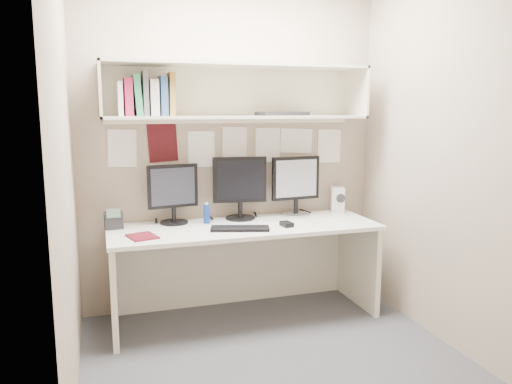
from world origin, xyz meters
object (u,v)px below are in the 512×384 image
object	(u,v)px
monitor_left	(173,191)
maroon_notebook	(142,236)
monitor_center	(240,186)
speaker	(338,200)
desk_phone	(114,220)
keyboard	(240,229)
monitor_right	(296,184)
desk	(245,271)

from	to	relation	value
monitor_left	maroon_notebook	xyz separation A→B (m)	(-0.27, -0.37, -0.24)
monitor_left	monitor_center	distance (m)	0.52
monitor_center	maroon_notebook	xyz separation A→B (m)	(-0.79, -0.37, -0.26)
speaker	desk_phone	world-z (taller)	speaker
monitor_center	maroon_notebook	size ratio (longest dim) A/B	2.33
keyboard	maroon_notebook	world-z (taller)	keyboard
keyboard	speaker	distance (m)	1.03
maroon_notebook	speaker	bearing A→B (deg)	-3.11
monitor_left	keyboard	world-z (taller)	monitor_left
keyboard	monitor_center	bearing A→B (deg)	90.71
monitor_right	desk	bearing A→B (deg)	-161.32
desk	speaker	xyz separation A→B (m)	(0.88, 0.22, 0.47)
desk	monitor_center	world-z (taller)	monitor_center
monitor_center	keyboard	size ratio (longest dim) A/B	1.17
monitor_left	desk	bearing A→B (deg)	-33.52
monitor_center	monitor_right	bearing A→B (deg)	8.41
monitor_center	keyboard	distance (m)	0.45
monitor_right	speaker	xyz separation A→B (m)	(0.38, 0.00, -0.15)
desk	monitor_center	size ratio (longest dim) A/B	4.07
monitor_left	keyboard	bearing A→B (deg)	-50.20
monitor_center	desk_phone	xyz separation A→B (m)	(-0.97, -0.04, -0.20)
keyboard	maroon_notebook	size ratio (longest dim) A/B	1.98
monitor_right	keyboard	distance (m)	0.72
monitor_center	monitor_left	bearing A→B (deg)	-171.60
monitor_right	keyboard	xyz separation A→B (m)	(-0.57, -0.36, -0.25)
maroon_notebook	desk_phone	bearing A→B (deg)	102.93
desk	maroon_notebook	xyz separation A→B (m)	(-0.76, -0.15, 0.37)
desk	monitor_left	size ratio (longest dim) A/B	4.45
monitor_center	speaker	bearing A→B (deg)	8.49
desk	desk_phone	xyz separation A→B (m)	(-0.94, 0.18, 0.43)
monitor_center	desk_phone	size ratio (longest dim) A/B	3.12
monitor_right	desk_phone	bearing A→B (deg)	176.72
monitor_center	monitor_right	size ratio (longest dim) A/B	1.02
speaker	desk_phone	xyz separation A→B (m)	(-1.82, -0.05, -0.05)
speaker	keyboard	bearing A→B (deg)	-139.46
monitor_center	keyboard	world-z (taller)	monitor_center
monitor_center	speaker	size ratio (longest dim) A/B	2.29
monitor_right	maroon_notebook	world-z (taller)	monitor_right
monitor_left	monitor_center	world-z (taller)	monitor_center
speaker	maroon_notebook	xyz separation A→B (m)	(-1.65, -0.37, -0.10)
monitor_right	maroon_notebook	size ratio (longest dim) A/B	2.28
maroon_notebook	desk_phone	distance (m)	0.37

